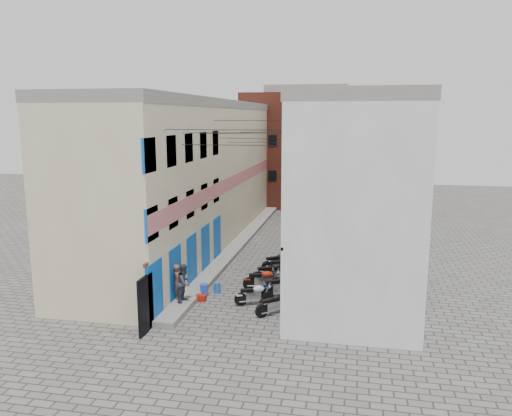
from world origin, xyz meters
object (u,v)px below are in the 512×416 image
Objects in this scene: motorcycle_c at (281,284)px; person_a at (178,282)px; motorcycle_f at (285,266)px; motorcycle_g at (278,261)px; water_jug_far at (217,288)px; motorcycle_e at (273,272)px; motorcycle_d at (263,278)px; person_b at (184,283)px; motorcycle_a at (274,303)px; motorcycle_b at (254,293)px; water_jug_near at (204,290)px; red_crate at (201,298)px.

person_a reaches higher than motorcycle_c.
motorcycle_f is 1.07m from motorcycle_g.
motorcycle_c is 3.00m from water_jug_far.
motorcycle_e is 2.91m from water_jug_far.
motorcycle_d is 3.85× the size of water_jug_far.
person_b is (-3.18, -3.65, 0.46)m from motorcycle_e.
motorcycle_f is at bearing 154.06° from motorcycle_c.
motorcycle_d is 0.95m from motorcycle_e.
motorcycle_b is at bearing -175.41° from motorcycle_a.
water_jug_near is (-3.45, -0.53, -0.31)m from motorcycle_c.
motorcycle_g is (-0.75, 5.85, 0.05)m from motorcycle_a.
water_jug_far is at bearing -79.20° from motorcycle_d.
motorcycle_b is 3.08× the size of water_jug_near.
motorcycle_e is at bearing 37.26° from water_jug_far.
motorcycle_a is 3.90m from person_b.
motorcycle_a is 4.91m from motorcycle_f.
person_a is (-4.25, 0.34, 0.51)m from motorcycle_a.
water_jug_far reaches higher than red_crate.
motorcycle_d is at bearing 39.78° from red_crate.
water_jug_near is 1.30× the size of red_crate.
motorcycle_g is at bearing -173.61° from motorcycle_f.
person_a reaches higher than water_jug_near.
motorcycle_g is 4.38× the size of red_crate.
motorcycle_c is at bearing 18.80° from red_crate.
water_jug_far is (-2.98, -0.02, -0.35)m from motorcycle_c.
water_jug_near is at bearing -73.35° from motorcycle_d.
motorcycle_b is 2.27m from water_jug_far.
motorcycle_b is at bearing -31.48° from motorcycle_f.
motorcycle_f is at bearing 140.05° from motorcycle_a.
person_a is at bearing -64.88° from motorcycle_d.
motorcycle_a is 3.97× the size of red_crate.
motorcycle_f is 6.02m from person_b.
water_jug_far is at bearing -67.22° from motorcycle_g.
person_a is 3.48× the size of red_crate.
water_jug_near is (-3.19, -3.42, -0.32)m from motorcycle_f.
motorcycle_b is at bearing -40.07° from motorcycle_g.
motorcycle_b is 1.49m from motorcycle_c.
motorcycle_c is 1.30m from motorcycle_d.
person_a is at bearing -125.05° from water_jug_near.
motorcycle_b is 0.83× the size of motorcycle_e.
motorcycle_b is 4.94m from motorcycle_g.
motorcycle_d is at bearing 29.17° from water_jug_near.
red_crate is at bearing -110.41° from motorcycle_b.
water_jug_near is at bearing -68.90° from motorcycle_g.
red_crate is at bearing -147.19° from motorcycle_a.
motorcycle_c is at bearing 115.96° from motorcycle_b.
person_b is (-3.86, -1.92, 0.47)m from motorcycle_c.
motorcycle_f is 3.64× the size of water_jug_near.
motorcycle_b reaches higher than water_jug_near.
person_a is 0.46m from person_b.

